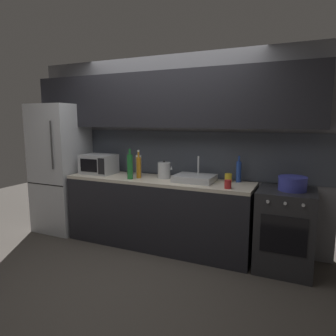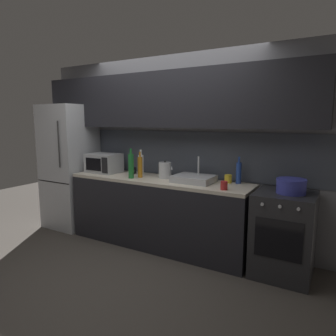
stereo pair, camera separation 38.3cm
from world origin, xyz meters
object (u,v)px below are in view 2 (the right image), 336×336
Objects in this scene: wine_bottle_blue at (239,173)px; cooking_pot at (291,186)px; wine_bottle_white at (141,165)px; wine_bottle_amber at (140,167)px; microwave at (104,163)px; mug_yellow at (228,179)px; mug_dark at (133,170)px; refrigerator at (70,166)px; mug_red at (224,185)px; oven_range at (283,234)px; kettle at (165,170)px; wine_bottle_green at (131,166)px.

wine_bottle_blue is 0.66m from cooking_pot.
wine_bottle_amber is at bearing -60.42° from wine_bottle_white.
microwave is 1.30× the size of wine_bottle_white.
mug_yellow is 1.38m from mug_dark.
mug_yellow reaches higher than mug_dark.
refrigerator reaches higher than wine_bottle_blue.
mug_red is at bearing -4.17° from refrigerator.
mug_dark is (-0.26, 0.20, -0.10)m from wine_bottle_amber.
wine_bottle_white is at bearing -174.39° from mug_yellow.
mug_red is at bearing -11.42° from wine_bottle_white.
oven_range is at bearing -0.45° from microwave.
microwave is at bearing -174.67° from mug_yellow.
kettle is 0.94m from wine_bottle_blue.
wine_bottle_white reaches higher than mug_dark.
wine_bottle_green reaches higher than wine_bottle_white.
kettle is (1.67, 0.08, 0.07)m from refrigerator.
microwave is at bearing -175.23° from wine_bottle_white.
wine_bottle_blue is at bearing 8.49° from kettle.
mug_red reaches higher than mug_dark.
kettle is 0.65× the size of wine_bottle_white.
refrigerator is 2.08× the size of oven_range.
mug_yellow is (1.19, 0.34, -0.11)m from wine_bottle_green.
kettle is 1.55m from cooking_pot.
kettle is 0.33m from wine_bottle_amber.
wine_bottle_blue is at bearing 14.21° from mug_yellow.
microwave is at bearing 174.72° from wine_bottle_amber.
wine_bottle_green reaches higher than oven_range.
wine_bottle_white is 1.93m from cooking_pot.
mug_yellow is at bearing 1.40° from mug_dark.
refrigerator is 5.52× the size of wine_bottle_amber.
wine_bottle_amber reaches higher than mug_yellow.
kettle is at bearing -171.51° from wine_bottle_blue.
wine_bottle_white is at bearing 177.83° from oven_range.
mug_yellow is (-0.69, 0.19, 0.50)m from oven_range.
wine_bottle_blue is at bearing 5.88° from microwave.
oven_range is 1.96× the size of microwave.
mug_red is at bearing -6.22° from microwave.
wine_bottle_white is at bearing -178.88° from kettle.
cooking_pot is (0.62, -0.22, -0.06)m from wine_bottle_blue.
kettle is at bearing 1.12° from wine_bottle_white.
oven_range is at bearing 4.65° from wine_bottle_green.
wine_bottle_amber is 0.88× the size of wine_bottle_green.
microwave reaches higher than mug_red.
wine_bottle_green is 1.20× the size of wine_bottle_blue.
microwave is at bearing -176.61° from kettle.
kettle is at bearing -7.62° from mug_dark.
mug_dark is at bearing 122.18° from wine_bottle_green.
refrigerator is at bearing -180.00° from cooking_pot.
wine_bottle_blue is (-0.57, 0.22, 0.58)m from oven_range.
refrigerator is 1.36m from wine_bottle_amber.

